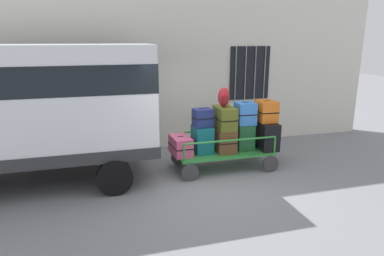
# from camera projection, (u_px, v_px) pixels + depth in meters

# --- Properties ---
(ground_plane) EXTENTS (40.00, 40.00, 0.00)m
(ground_plane) POSITION_uv_depth(u_px,v_px,m) (202.00, 180.00, 7.38)
(ground_plane) COLOR gray
(building_wall) EXTENTS (12.00, 0.38, 5.00)m
(building_wall) POSITION_uv_depth(u_px,v_px,m) (173.00, 56.00, 9.23)
(building_wall) COLOR silver
(building_wall) RESTS_ON ground
(van) EXTENTS (5.04, 2.06, 2.86)m
(van) POSITION_uv_depth(u_px,v_px,m) (25.00, 102.00, 6.77)
(van) COLOR silver
(van) RESTS_ON ground
(luggage_cart) EXTENTS (2.29, 1.08, 0.43)m
(luggage_cart) POSITION_uv_depth(u_px,v_px,m) (224.00, 154.00, 7.99)
(luggage_cart) COLOR #2D8438
(luggage_cart) RESTS_ON ground
(cart_railing) EXTENTS (2.18, 0.94, 0.40)m
(cart_railing) POSITION_uv_depth(u_px,v_px,m) (224.00, 137.00, 7.89)
(cart_railing) COLOR #2D8438
(cart_railing) RESTS_ON luggage_cart
(suitcase_left_bottom) EXTENTS (0.44, 0.72, 0.42)m
(suitcase_left_bottom) POSITION_uv_depth(u_px,v_px,m) (181.00, 145.00, 7.67)
(suitcase_left_bottom) COLOR #CC4C72
(suitcase_left_bottom) RESTS_ON luggage_cart
(suitcase_midleft_bottom) EXTENTS (0.42, 0.54, 0.62)m
(suitcase_midleft_bottom) POSITION_uv_depth(u_px,v_px,m) (202.00, 139.00, 7.79)
(suitcase_midleft_bottom) COLOR #0F5960
(suitcase_midleft_bottom) RESTS_ON luggage_cart
(suitcase_midleft_middle) EXTENTS (0.45, 0.36, 0.41)m
(suitcase_midleft_middle) POSITION_uv_depth(u_px,v_px,m) (203.00, 118.00, 7.64)
(suitcase_midleft_middle) COLOR navy
(suitcase_midleft_middle) RESTS_ON suitcase_midleft_bottom
(suitcase_center_bottom) EXTENTS (0.46, 0.70, 0.53)m
(suitcase_center_bottom) POSITION_uv_depth(u_px,v_px,m) (224.00, 140.00, 7.90)
(suitcase_center_bottom) COLOR brown
(suitcase_center_bottom) RESTS_ON luggage_cart
(suitcase_center_middle) EXTENTS (0.41, 0.69, 0.51)m
(suitcase_center_middle) POSITION_uv_depth(u_px,v_px,m) (225.00, 118.00, 7.75)
(suitcase_center_middle) COLOR #4C5119
(suitcase_center_middle) RESTS_ON suitcase_center_bottom
(suitcase_midright_bottom) EXTENTS (0.44, 0.55, 0.60)m
(suitcase_midright_bottom) POSITION_uv_depth(u_px,v_px,m) (244.00, 136.00, 8.06)
(suitcase_midright_bottom) COLOR #194C28
(suitcase_midright_bottom) RESTS_ON luggage_cart
(suitcase_midright_middle) EXTENTS (0.45, 0.46, 0.51)m
(suitcase_midright_middle) POSITION_uv_depth(u_px,v_px,m) (245.00, 113.00, 7.90)
(suitcase_midright_middle) COLOR #3372C6
(suitcase_midright_middle) RESTS_ON suitcase_midright_bottom
(suitcase_right_bottom) EXTENTS (0.45, 0.86, 0.65)m
(suitcase_right_bottom) POSITION_uv_depth(u_px,v_px,m) (265.00, 134.00, 8.13)
(suitcase_right_bottom) COLOR black
(suitcase_right_bottom) RESTS_ON luggage_cart
(suitcase_right_middle) EXTENTS (0.43, 0.51, 0.49)m
(suitcase_right_middle) POSITION_uv_depth(u_px,v_px,m) (266.00, 111.00, 7.98)
(suitcase_right_middle) COLOR orange
(suitcase_right_middle) RESTS_ON suitcase_right_bottom
(backpack) EXTENTS (0.27, 0.22, 0.44)m
(backpack) POSITION_uv_depth(u_px,v_px,m) (224.00, 97.00, 7.62)
(backpack) COLOR maroon
(backpack) RESTS_ON suitcase_center_middle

